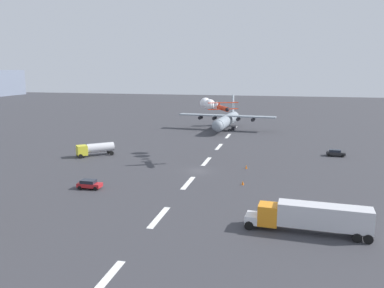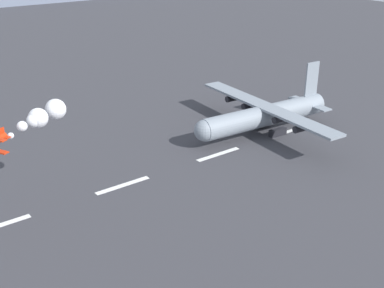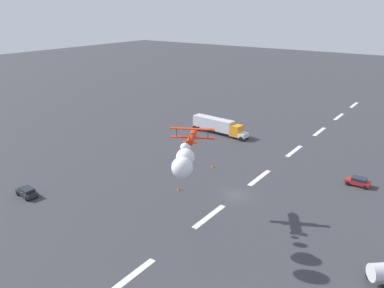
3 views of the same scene
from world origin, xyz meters
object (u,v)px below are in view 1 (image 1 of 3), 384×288
object	(u,v)px
semi_truck_orange	(312,217)
followme_car_yellow	(336,153)
traffic_cone_near	(243,183)
fuel_tanker_truck	(95,148)
traffic_cone_far	(246,167)
cargo_transport_plane	(226,120)
airport_staff_sedan	(89,184)
stunt_biplane_red	(210,104)

from	to	relation	value
semi_truck_orange	followme_car_yellow	size ratio (longest dim) A/B	3.49
semi_truck_orange	traffic_cone_near	xyz separation A→B (m)	(18.49, 10.27, -1.76)
semi_truck_orange	followme_car_yellow	xyz separation A→B (m)	(46.34, -8.13, -1.32)
fuel_tanker_truck	traffic_cone_far	distance (m)	35.39
cargo_transport_plane	airport_staff_sedan	bearing A→B (deg)	169.16
airport_staff_sedan	traffic_cone_near	world-z (taller)	airport_staff_sedan
fuel_tanker_truck	traffic_cone_far	bearing A→B (deg)	-96.31
airport_staff_sedan	followme_car_yellow	bearing A→B (deg)	-50.41
traffic_cone_near	airport_staff_sedan	bearing A→B (deg)	107.76
stunt_biplane_red	fuel_tanker_truck	distance (m)	28.39
traffic_cone_near	traffic_cone_far	size ratio (longest dim) A/B	1.00
airport_staff_sedan	traffic_cone_near	bearing A→B (deg)	-72.24
cargo_transport_plane	traffic_cone_near	size ratio (longest dim) A/B	42.58
stunt_biplane_red	traffic_cone_far	bearing A→B (deg)	-138.50
cargo_transport_plane	stunt_biplane_red	xyz separation A→B (m)	(-38.08, -1.83, 8.60)
fuel_tanker_truck	traffic_cone_far	world-z (taller)	fuel_tanker_truck
followme_car_yellow	airport_staff_sedan	size ratio (longest dim) A/B	1.07
stunt_biplane_red	followme_car_yellow	size ratio (longest dim) A/B	3.35
cargo_transport_plane	followme_car_yellow	world-z (taller)	cargo_transport_plane
followme_car_yellow	traffic_cone_far	xyz separation A→B (m)	(-16.26, 18.90, -0.44)
airport_staff_sedan	traffic_cone_far	distance (m)	31.29
airport_staff_sedan	traffic_cone_near	size ratio (longest dim) A/B	5.41
cargo_transport_plane	fuel_tanker_truck	distance (m)	50.87
traffic_cone_far	stunt_biplane_red	bearing A→B (deg)	41.50
traffic_cone_near	traffic_cone_far	xyz separation A→B (m)	(11.59, 0.50, 0.00)
semi_truck_orange	traffic_cone_near	size ratio (longest dim) A/B	20.17
followme_car_yellow	traffic_cone_near	world-z (taller)	followme_car_yellow
cargo_transport_plane	traffic_cone_near	xyz separation A→B (m)	(-60.40, -11.83, -2.83)
cargo_transport_plane	followme_car_yellow	bearing A→B (deg)	-137.12
airport_staff_sedan	fuel_tanker_truck	bearing A→B (deg)	24.59
semi_truck_orange	airport_staff_sedan	xyz separation A→B (m)	(10.51, 35.19, -1.32)
traffic_cone_near	stunt_biplane_red	bearing A→B (deg)	24.13
fuel_tanker_truck	followme_car_yellow	bearing A→B (deg)	-77.11
cargo_transport_plane	semi_truck_orange	bearing A→B (deg)	-164.35
fuel_tanker_truck	followme_car_yellow	world-z (taller)	fuel_tanker_truck
semi_truck_orange	airport_staff_sedan	distance (m)	36.75
traffic_cone_near	cargo_transport_plane	bearing A→B (deg)	11.08
fuel_tanker_truck	airport_staff_sedan	distance (m)	25.81
traffic_cone_near	followme_car_yellow	bearing A→B (deg)	-33.46
cargo_transport_plane	fuel_tanker_truck	xyz separation A→B (m)	(-44.92, 23.82, -1.47)
semi_truck_orange	traffic_cone_near	distance (m)	21.22
followme_car_yellow	airport_staff_sedan	xyz separation A→B (m)	(-35.82, 43.32, -0.00)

